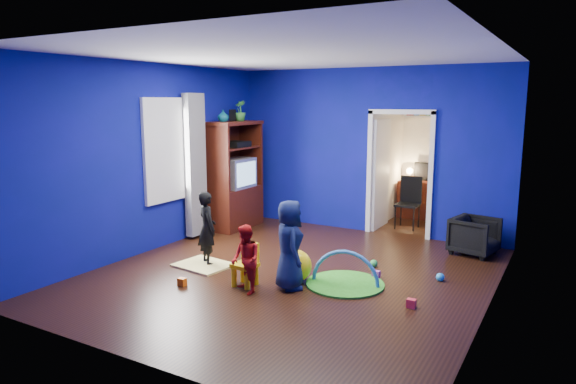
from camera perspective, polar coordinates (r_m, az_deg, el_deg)
The scene contains 33 objects.
floor at distance 7.04m, azimuth 0.39°, elevation -9.15°, with size 5.00×5.50×0.01m, color black.
ceiling at distance 6.68m, azimuth 0.42°, elevation 15.06°, with size 5.00×5.50×0.01m, color white.
wall_back at distance 9.19m, azimuth 8.82°, elevation 4.53°, with size 5.00×0.02×2.90m, color navy.
wall_front at distance 4.54m, azimuth -16.77°, elevation -1.41°, with size 5.00×0.02×2.90m, color navy.
wall_left at distance 8.21m, azimuth -15.04°, elevation 3.65°, with size 0.02×5.50×2.90m, color navy.
wall_right at distance 5.92m, azimuth 22.05°, elevation 0.88°, with size 0.02×5.50×2.90m, color navy.
alcove at distance 9.85m, azimuth 13.87°, elevation 3.55°, with size 1.00×1.75×2.50m, color silver, non-canonical shape.
armchair at distance 8.36m, azimuth 20.02°, elevation -4.61°, with size 0.62×0.64×0.58m, color black.
child_black at distance 7.41m, azimuth -8.98°, elevation -4.01°, with size 0.39×0.25×1.06m, color black.
child_navy at distance 6.39m, azimuth 0.16°, elevation -5.89°, with size 0.55×0.36×1.12m, color #0F1839.
toddler_red at distance 6.30m, azimuth -4.74°, elevation -7.48°, with size 0.41×0.32×0.85m, color red.
vase at distance 9.14m, azimuth -7.22°, elevation 8.39°, with size 0.20×0.20×0.21m, color #0C4B61.
potted_plant at distance 9.56m, azimuth -5.34°, elevation 8.99°, with size 0.21×0.21×0.37m, color #358B32.
tv_armoire at distance 9.47m, azimuth -5.99°, elevation 1.89°, with size 0.58×1.14×1.96m, color #41100A.
crt_tv at distance 9.44m, azimuth -5.80°, elevation 2.11°, with size 0.46×0.70×0.54m, color silver.
yellow_blanket at distance 7.48m, azimuth -9.35°, elevation -8.01°, with size 0.75×0.60×0.03m, color #F2E07A.
hopper_ball at distance 6.73m, azimuth 0.84°, elevation -8.20°, with size 0.42×0.42×0.42m, color yellow.
kid_chair at distance 6.59m, azimuth -4.82°, elevation -8.27°, with size 0.28×0.28×0.50m, color yellow.
play_mat at distance 6.71m, azimuth 6.35°, elevation -10.11°, with size 1.00×1.00×0.03m, color green.
toy_arch at distance 6.70m, azimuth 6.35°, elevation -10.05°, with size 0.89×0.89×0.05m, color #3F8CD8.
window_left at distance 8.44m, azimuth -13.33°, elevation 4.57°, with size 0.03×0.95×1.55m, color white.
curtain at distance 8.81m, azimuth -10.28°, elevation 2.94°, with size 0.14×0.42×2.40m, color slate.
doorway at distance 9.05m, azimuth 12.30°, elevation 1.77°, with size 1.16×0.10×2.10m, color white.
study_desk at distance 10.59m, azimuth 14.62°, elevation -0.84°, with size 0.88×0.44×0.75m, color #3D140A.
desk_monitor at distance 10.61m, azimuth 14.92°, elevation 2.32°, with size 0.40×0.05×0.32m, color black.
desk_lamp at distance 10.63m, azimuth 13.38°, elevation 2.29°, with size 0.14×0.14×0.14m, color #FFD88C.
folding_chair at distance 9.66m, azimuth 13.15°, elevation -1.29°, with size 0.40×0.40×0.92m, color black.
book_shelf at distance 10.52m, azimuth 15.17°, elevation 8.10°, with size 0.88×0.24×0.04m, color white.
toy_0 at distance 6.13m, azimuth 13.55°, elevation -11.94°, with size 0.10×0.08×0.10m, color red.
toy_1 at distance 7.07m, azimuth 16.56°, elevation -9.03°, with size 0.11×0.11×0.11m, color #258DD2.
toy_2 at distance 6.76m, azimuth -11.68°, elevation -9.76°, with size 0.10×0.08×0.10m, color #E35C0B.
toy_3 at distance 7.43m, azimuth 9.51°, elevation -7.81°, with size 0.11×0.11×0.11m, color green.
toy_4 at distance 7.00m, azimuth 9.74°, elevation -9.01°, with size 0.10×0.08×0.10m, color #C048A1.
Camera 1 is at (3.24, -5.81, 2.32)m, focal length 32.00 mm.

